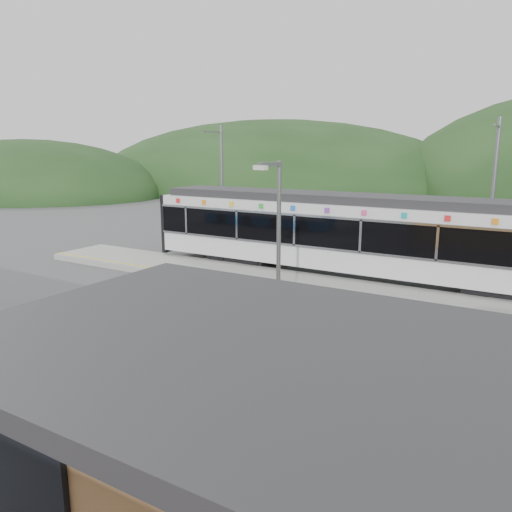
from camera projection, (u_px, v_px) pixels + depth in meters
The scene contains 9 objects.
ground at pixel (247, 307), 18.29m from camera, with size 120.00×120.00×0.00m, color #4C4C4F.
hills at pixel (451, 297), 19.62m from camera, with size 146.00×149.00×26.00m.
platform at pixel (288, 283), 21.02m from camera, with size 26.00×3.20×0.30m, color #9E9E99.
yellow_line at pixel (273, 287), 19.90m from camera, with size 26.00×0.10×0.01m, color yellow.
train at pixel (361, 234), 21.79m from camera, with size 20.44×3.01×3.74m.
catenary_mast_west at pixel (221, 186), 28.22m from camera, with size 0.18×1.80×7.00m.
catenary_mast_east at pixel (492, 198), 21.19m from camera, with size 0.18×1.80×7.00m.
station_shelter at pixel (268, 433), 7.39m from camera, with size 9.20×6.20×3.00m.
lamp_post at pixel (277, 241), 13.53m from camera, with size 0.37×0.98×5.39m.
Camera 1 is at (9.27, -14.83, 5.67)m, focal length 35.00 mm.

